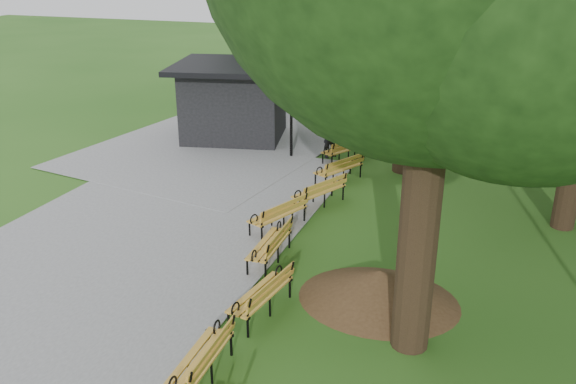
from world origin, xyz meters
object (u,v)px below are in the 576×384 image
(bench_2, at_px, (199,360))
(bench_7, at_px, (339,169))
(kiosk, at_px, (234,101))
(bench_5, at_px, (278,214))
(bench_9, at_px, (359,132))
(dirt_mound, at_px, (379,286))
(bench_4, at_px, (269,245))
(bench_6, at_px, (319,191))
(person, at_px, (331,132))
(bench_8, at_px, (344,149))
(lamp_post, at_px, (331,81))
(bench_3, at_px, (260,294))

(bench_2, xyz_separation_m, bench_7, (-0.15, 10.14, 0.00))
(kiosk, distance_m, bench_5, 8.68)
(bench_9, bearing_deg, bench_5, 1.57)
(dirt_mound, bearing_deg, bench_4, 162.33)
(dirt_mound, xyz_separation_m, bench_4, (-2.78, 0.89, 0.08))
(bench_6, height_order, bench_9, same)
(person, xyz_separation_m, bench_7, (0.89, -2.36, -0.49))
(bench_8, bearing_deg, bench_9, -150.96)
(bench_8, bearing_deg, bench_2, 31.82)
(person, relative_size, lamp_post, 0.57)
(kiosk, height_order, bench_4, kiosk)
(bench_3, relative_size, bench_6, 1.00)
(bench_2, distance_m, bench_9, 14.45)
(lamp_post, distance_m, bench_4, 10.14)
(bench_5, distance_m, bench_6, 2.00)
(bench_2, bearing_deg, person, -175.33)
(kiosk, bearing_deg, bench_4, -73.49)
(lamp_post, bearing_deg, bench_2, -83.77)
(bench_4, xyz_separation_m, bench_6, (0.17, 3.65, 0.00))
(dirt_mound, height_order, bench_3, bench_3)
(lamp_post, xyz_separation_m, bench_4, (1.18, -9.89, -1.92))
(lamp_post, bearing_deg, kiosk, -168.41)
(bench_7, bearing_deg, kiosk, -95.60)
(bench_5, xyz_separation_m, bench_9, (0.34, 8.28, 0.00))
(lamp_post, distance_m, bench_9, 2.23)
(kiosk, relative_size, bench_9, 2.50)
(lamp_post, distance_m, bench_6, 6.66)
(bench_3, bearing_deg, bench_7, -166.69)
(bench_6, bearing_deg, bench_3, 31.13)
(bench_3, height_order, bench_9, same)
(person, bearing_deg, bench_5, -145.26)
(bench_4, bearing_deg, lamp_post, -172.82)
(bench_7, bearing_deg, bench_8, -142.61)
(lamp_post, relative_size, dirt_mound, 1.16)
(bench_9, bearing_deg, bench_2, 5.68)
(bench_5, height_order, bench_9, same)
(bench_2, distance_m, bench_7, 10.14)
(person, bearing_deg, bench_7, -126.95)
(bench_9, bearing_deg, bench_4, 4.31)
(bench_7, relative_size, bench_8, 1.00)
(lamp_post, height_order, bench_7, lamp_post)
(bench_5, bearing_deg, bench_8, -159.29)
(kiosk, xyz_separation_m, bench_5, (4.41, -7.40, -1.05))
(dirt_mound, relative_size, bench_7, 1.50)
(dirt_mound, bearing_deg, bench_5, 140.50)
(person, xyz_separation_m, bench_6, (0.83, -4.43, -0.49))
(lamp_post, height_order, bench_4, lamp_post)
(bench_6, distance_m, bench_8, 4.12)
(kiosk, xyz_separation_m, dirt_mound, (7.60, -10.03, -1.13))
(bench_2, bearing_deg, bench_8, -177.86)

